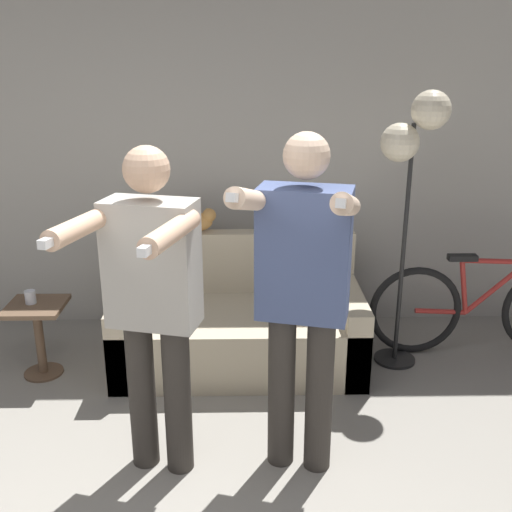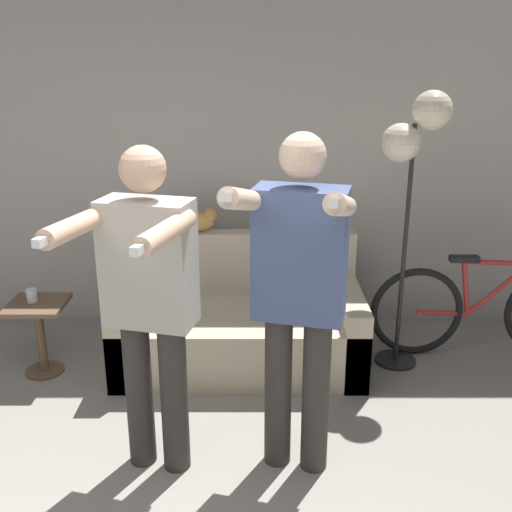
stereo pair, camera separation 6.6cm
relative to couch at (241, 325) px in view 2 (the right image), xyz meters
The scene contains 9 objects.
wall_back 1.34m from the couch, 122.87° to the left, with size 10.00×0.05×2.60m.
couch is the anchor object (origin of this frame).
person_left 1.43m from the couch, 109.04° to the right, with size 0.61×0.76×1.69m.
person_right 1.43m from the couch, 74.74° to the right, with size 0.61×0.74×1.75m.
cat 0.82m from the couch, 135.64° to the left, with size 0.44×0.11×0.18m.
floor_lamp 1.68m from the couch, ahead, with size 0.43×0.29×1.87m.
side_table 1.36m from the couch, behind, with size 0.37×0.37×0.51m.
cup 1.41m from the couch, behind, with size 0.07×0.07×0.09m.
bicycle 1.74m from the couch, ahead, with size 1.62×0.07×0.75m.
Camera 2 is at (0.58, -1.72, 2.08)m, focal length 42.00 mm.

